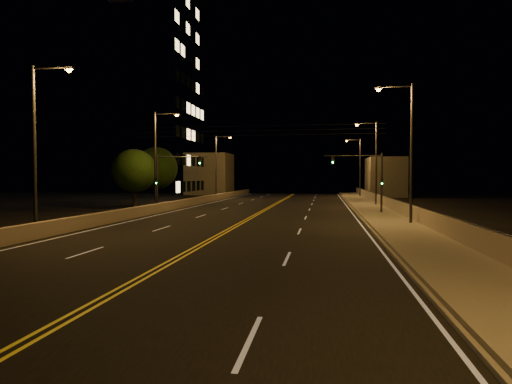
# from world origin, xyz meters

# --- Properties ---
(ground) EXTENTS (160.00, 160.00, 0.00)m
(ground) POSITION_xyz_m (0.00, 0.00, 0.00)
(ground) COLOR black
(ground) RESTS_ON ground
(road) EXTENTS (18.00, 120.00, 0.02)m
(road) POSITION_xyz_m (0.00, 20.00, 0.01)
(road) COLOR black
(road) RESTS_ON ground
(sidewalk) EXTENTS (3.60, 120.00, 0.30)m
(sidewalk) POSITION_xyz_m (10.80, 20.00, 0.15)
(sidewalk) COLOR gray
(sidewalk) RESTS_ON ground
(curb) EXTENTS (0.14, 120.00, 0.15)m
(curb) POSITION_xyz_m (8.93, 20.00, 0.07)
(curb) COLOR gray
(curb) RESTS_ON ground
(parapet_wall) EXTENTS (0.30, 120.00, 1.00)m
(parapet_wall) POSITION_xyz_m (12.45, 20.00, 0.80)
(parapet_wall) COLOR gray
(parapet_wall) RESTS_ON sidewalk
(jersey_barrier) EXTENTS (0.45, 120.00, 0.89)m
(jersey_barrier) POSITION_xyz_m (-9.58, 20.00, 0.44)
(jersey_barrier) COLOR gray
(jersey_barrier) RESTS_ON ground
(distant_building_right) EXTENTS (6.00, 10.00, 6.77)m
(distant_building_right) POSITION_xyz_m (16.50, 70.33, 3.39)
(distant_building_right) COLOR slate
(distant_building_right) RESTS_ON ground
(distant_building_left) EXTENTS (8.00, 8.00, 7.92)m
(distant_building_left) POSITION_xyz_m (-16.00, 73.57, 3.96)
(distant_building_left) COLOR slate
(distant_building_left) RESTS_ON ground
(parapet_rail) EXTENTS (0.06, 120.00, 0.06)m
(parapet_rail) POSITION_xyz_m (12.45, 20.00, 1.33)
(parapet_rail) COLOR black
(parapet_rail) RESTS_ON parapet_wall
(lane_markings) EXTENTS (17.32, 116.00, 0.00)m
(lane_markings) POSITION_xyz_m (0.00, 19.93, 0.02)
(lane_markings) COLOR silver
(lane_markings) RESTS_ON road
(streetlight_1) EXTENTS (2.55, 0.28, 9.63)m
(streetlight_1) POSITION_xyz_m (11.53, 23.05, 5.53)
(streetlight_1) COLOR #2D2D33
(streetlight_1) RESTS_ON ground
(streetlight_2) EXTENTS (2.55, 0.28, 9.63)m
(streetlight_2) POSITION_xyz_m (11.53, 42.84, 5.53)
(streetlight_2) COLOR #2D2D33
(streetlight_2) RESTS_ON ground
(streetlight_3) EXTENTS (2.55, 0.28, 9.63)m
(streetlight_3) POSITION_xyz_m (11.53, 64.70, 5.53)
(streetlight_3) COLOR #2D2D33
(streetlight_3) RESTS_ON ground
(streetlight_4) EXTENTS (2.55, 0.28, 9.63)m
(streetlight_4) POSITION_xyz_m (-9.93, 14.88, 5.53)
(streetlight_4) COLOR #2D2D33
(streetlight_4) RESTS_ON ground
(streetlight_5) EXTENTS (2.55, 0.28, 9.63)m
(streetlight_5) POSITION_xyz_m (-9.93, 32.38, 5.53)
(streetlight_5) COLOR #2D2D33
(streetlight_5) RESTS_ON ground
(streetlight_6) EXTENTS (2.55, 0.28, 9.63)m
(streetlight_6) POSITION_xyz_m (-9.93, 55.94, 5.53)
(streetlight_6) COLOR #2D2D33
(streetlight_6) RESTS_ON ground
(traffic_signal_right) EXTENTS (5.11, 0.31, 5.49)m
(traffic_signal_right) POSITION_xyz_m (9.93, 31.82, 3.53)
(traffic_signal_right) COLOR #2D2D33
(traffic_signal_right) RESTS_ON ground
(traffic_signal_left) EXTENTS (5.11, 0.31, 5.49)m
(traffic_signal_left) POSITION_xyz_m (-8.73, 31.82, 3.53)
(traffic_signal_left) COLOR #2D2D33
(traffic_signal_left) RESTS_ON ground
(overhead_wires) EXTENTS (22.00, 0.03, 0.83)m
(overhead_wires) POSITION_xyz_m (0.00, 29.50, 7.40)
(overhead_wires) COLOR black
(building_tower) EXTENTS (24.00, 15.00, 32.48)m
(building_tower) POSITION_xyz_m (-26.08, 55.85, 15.67)
(building_tower) COLOR slate
(building_tower) RESTS_ON ground
(tree_0) EXTENTS (4.75, 4.75, 6.44)m
(tree_0) POSITION_xyz_m (-14.35, 36.58, 4.05)
(tree_0) COLOR black
(tree_0) RESTS_ON ground
(tree_1) EXTENTS (5.27, 5.27, 7.14)m
(tree_1) POSITION_xyz_m (-14.85, 44.06, 4.50)
(tree_1) COLOR black
(tree_1) RESTS_ON ground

